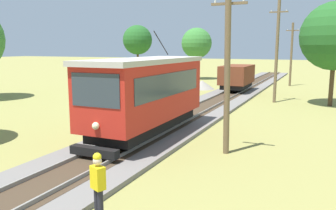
# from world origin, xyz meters

# --- Properties ---
(red_tram) EXTENTS (2.60, 8.54, 4.79)m
(red_tram) POSITION_xyz_m (0.00, 14.35, 2.19)
(red_tram) COLOR red
(red_tram) RESTS_ON rail_right
(freight_car) EXTENTS (2.40, 5.20, 2.31)m
(freight_car) POSITION_xyz_m (0.00, 32.78, 1.56)
(freight_car) COLOR brown
(freight_car) RESTS_ON rail_right
(utility_pole_near_tram) EXTENTS (1.40, 0.56, 6.78)m
(utility_pole_near_tram) POSITION_xyz_m (4.09, 13.42, 3.49)
(utility_pole_near_tram) COLOR brown
(utility_pole_near_tram) RESTS_ON ground
(utility_pole_mid) EXTENTS (1.40, 0.35, 7.95)m
(utility_pole_mid) POSITION_xyz_m (4.09, 28.31, 4.07)
(utility_pole_mid) COLOR brown
(utility_pole_mid) RESTS_ON ground
(utility_pole_far) EXTENTS (1.40, 0.51, 7.00)m
(utility_pole_far) POSITION_xyz_m (4.09, 41.10, 3.60)
(utility_pole_far) COLOR brown
(utility_pole_far) RESTS_ON ground
(gravel_pile) EXTENTS (2.69, 2.69, 0.91)m
(gravel_pile) POSITION_xyz_m (-4.06, 34.42, 0.45)
(gravel_pile) COLOR gray
(gravel_pile) RESTS_ON ground
(track_worker) EXTENTS (0.45, 0.38, 1.78)m
(track_worker) POSITION_xyz_m (2.67, 6.72, 0.98)
(track_worker) COLOR black
(track_worker) RESTS_ON ground
(tree_left_near) EXTENTS (4.10, 4.10, 6.94)m
(tree_left_near) POSITION_xyz_m (-8.46, 44.88, 4.88)
(tree_left_near) COLOR #4C3823
(tree_left_near) RESTS_ON ground
(tree_left_far) EXTENTS (4.38, 4.38, 7.62)m
(tree_left_far) POSITION_xyz_m (-18.29, 46.12, 5.41)
(tree_left_far) COLOR #4C3823
(tree_left_far) RESTS_ON ground
(tree_horizon) EXTENTS (4.96, 4.96, 7.61)m
(tree_horizon) POSITION_xyz_m (8.12, 28.21, 5.11)
(tree_horizon) COLOR #4C3823
(tree_horizon) RESTS_ON ground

